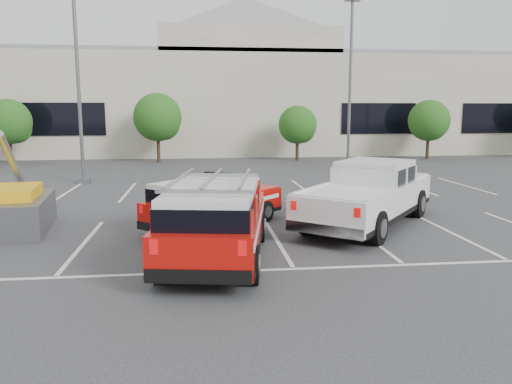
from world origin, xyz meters
TOP-DOWN VIEW (x-y plane):
  - ground at (0.00, 0.00)m, footprint 120.00×120.00m
  - stall_markings at (0.00, 4.50)m, footprint 23.00×15.00m
  - convention_building at (0.18, 31.86)m, footprint 60.00×16.99m
  - tree_left at (-14.91, 22.05)m, footprint 3.07×3.07m
  - tree_mid_left at (-4.91, 22.05)m, footprint 3.37×3.37m
  - tree_mid_right at (5.09, 22.05)m, footprint 2.77×2.77m
  - tree_right at (15.09, 22.05)m, footprint 3.07×3.07m
  - light_pole_left at (-8.00, 12.00)m, footprint 0.90×0.60m
  - light_pole_mid at (7.00, 16.00)m, footprint 0.90×0.60m
  - fire_chief_suv at (-1.73, 1.56)m, footprint 4.60×4.75m
  - white_pickup at (3.24, 1.36)m, footprint 5.97×6.62m
  - ladder_suv at (-1.79, -1.98)m, footprint 3.02×5.76m
  - utility_rig at (-7.98, 1.68)m, footprint 3.17×3.92m

SIDE VIEW (x-z plane):
  - ground at x=0.00m, z-range 0.00..0.00m
  - stall_markings at x=0.00m, z-range 0.00..0.01m
  - utility_rig at x=-7.98m, z-range -0.94..2.18m
  - fire_chief_suv at x=-1.73m, z-range -0.16..1.55m
  - white_pickup at x=3.24m, z-range -0.21..1.84m
  - ladder_suv at x=-1.79m, z-range -0.22..1.94m
  - tree_mid_right at x=5.09m, z-range 0.51..4.50m
  - tree_left at x=-14.91m, z-range 0.56..4.98m
  - tree_right at x=15.09m, z-range 0.56..4.98m
  - tree_mid_left at x=-4.91m, z-range 0.62..5.46m
  - convention_building at x=0.18m, z-range -1.88..11.32m
  - light_pole_left at x=-8.00m, z-range 0.07..10.31m
  - light_pole_mid at x=7.00m, z-range 0.07..10.31m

